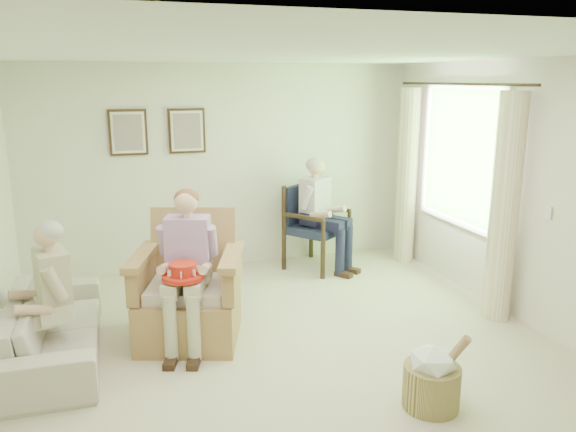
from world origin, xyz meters
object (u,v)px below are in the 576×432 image
Objects in this scene: wood_armchair at (314,222)px; red_hat at (183,273)px; wicker_armchair at (189,300)px; person_sofa at (48,288)px; person_wicker at (189,257)px; person_dark at (319,206)px; sofa at (54,327)px; hatbox at (432,377)px.

red_hat is (-1.95, -2.00, 0.19)m from wood_armchair.
person_sofa is at bearing -154.55° from wicker_armchair.
person_wicker is (-0.00, -0.16, 0.47)m from wicker_armchair.
sofa is at bearing 169.38° from person_dark.
wood_armchair is at bearing 61.92° from person_wicker.
wicker_armchair is at bearing 83.00° from person_sofa.
sofa is 3.05× the size of hatbox.
person_wicker is (1.19, -0.13, 0.57)m from sofa.
person_sofa is 3.38× the size of red_hat.
person_wicker reaches higher than wicker_armchair.
red_hat is at bearing -95.24° from person_wicker.
person_dark reaches higher than red_hat.
wicker_armchair is 1.91× the size of hatbox.
wicker_armchair is 1.24m from person_sofa.
red_hat is at bearing -106.11° from sofa.
hatbox is (1.65, -1.38, -0.53)m from red_hat.
red_hat is (-0.08, -0.34, 0.39)m from wicker_armchair.
person_wicker is 0.22m from red_hat.
hatbox is at bearing -39.94° from red_hat.
person_sofa is (0.00, -0.14, 0.41)m from sofa.
wood_armchair is at bearing 85.01° from hatbox.
red_hat is 0.58× the size of hatbox.
wood_armchair is 3.56m from person_sofa.
person_sofa reaches higher than wood_armchair.
person_sofa reaches higher than wicker_armchair.
red_hat is (1.11, -0.32, 0.49)m from sofa.
person_wicker is at bearing -96.41° from sofa.
wood_armchair is 0.75× the size of person_dark.
person_sofa is 3.20m from hatbox.
person_sofa is at bearing 150.44° from hatbox.
red_hat reaches higher than sofa.
red_hat reaches higher than hatbox.
sofa is 3.45m from person_dark.
hatbox is at bearing -131.78° from wood_armchair.
red_hat is at bearing -171.03° from wood_armchair.
person_wicker is 2.28× the size of hatbox.
wicker_armchair is 0.50m from person_wicker.
wood_armchair is 2.80m from red_hat.
wicker_armchair is 0.84× the size of person_dark.
wood_armchair is at bearing 59.34° from wicker_armchair.
person_wicker is at bearing 75.50° from person_sofa.
wood_armchair reaches higher than hatbox.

